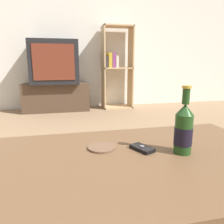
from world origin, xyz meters
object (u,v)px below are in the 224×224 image
(tv_stand, at_px, (56,97))
(television, at_px, (54,62))
(beer_bottle, at_px, (184,129))
(bookshelf, at_px, (116,66))
(cell_phone, at_px, (142,148))

(tv_stand, xyz_separation_m, television, (0.00, -0.00, 0.53))
(television, height_order, beer_bottle, television)
(bookshelf, height_order, beer_bottle, bookshelf)
(tv_stand, relative_size, bookshelf, 0.76)
(bookshelf, relative_size, beer_bottle, 5.15)
(television, height_order, cell_phone, television)
(tv_stand, height_order, bookshelf, bookshelf)
(television, height_order, bookshelf, bookshelf)
(bookshelf, bearing_deg, television, -177.17)
(beer_bottle, bearing_deg, television, 100.92)
(bookshelf, distance_m, beer_bottle, 2.84)
(television, bearing_deg, beer_bottle, -79.08)
(bookshelf, bearing_deg, cell_phone, -101.45)
(bookshelf, distance_m, cell_phone, 2.82)
(television, xyz_separation_m, bookshelf, (0.95, 0.05, -0.06))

